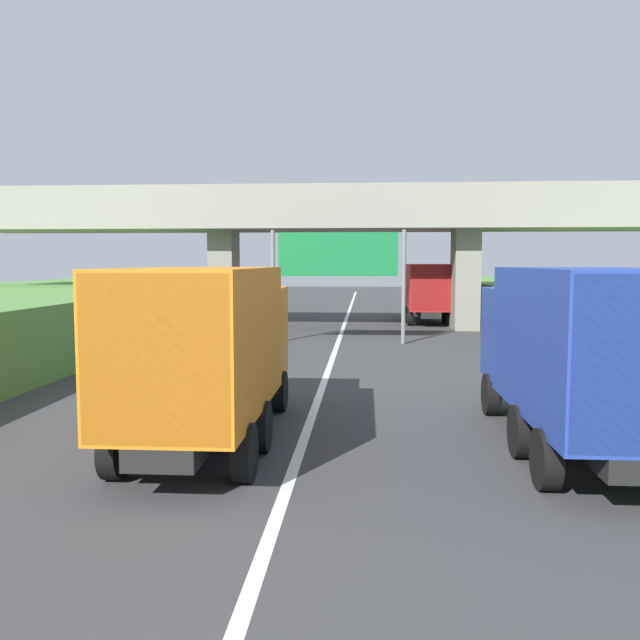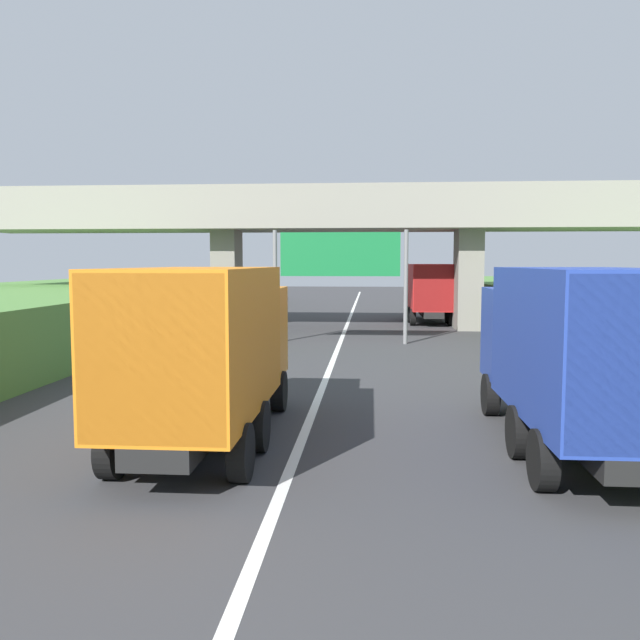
{
  "view_description": "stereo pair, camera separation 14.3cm",
  "coord_description": "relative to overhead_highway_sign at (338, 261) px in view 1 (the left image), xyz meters",
  "views": [
    {
      "loc": [
        1.22,
        4.19,
        3.54
      ],
      "look_at": [
        0.0,
        21.6,
        2.0
      ],
      "focal_mm": 36.79,
      "sensor_mm": 36.0,
      "label": 1
    },
    {
      "loc": [
        1.37,
        4.2,
        3.54
      ],
      "look_at": [
        0.0,
        21.6,
        2.0
      ],
      "focal_mm": 36.79,
      "sensor_mm": 36.0,
      "label": 2
    }
  ],
  "objects": [
    {
      "name": "overpass_bridge",
      "position": [
        0.0,
        6.56,
        1.97
      ],
      "size": [
        40.0,
        4.8,
        7.44
      ],
      "color": "gray",
      "rests_on": "ground"
    },
    {
      "name": "lane_centre_stripe",
      "position": [
        0.0,
        -1.29,
        -3.6
      ],
      "size": [
        0.2,
        102.83,
        0.01
      ],
      "primitive_type": "cube",
      "color": "white",
      "rests_on": "ground"
    },
    {
      "name": "construction_barrel_2",
      "position": [
        6.73,
        -13.54,
        -3.14
      ],
      "size": [
        0.57,
        0.57,
        0.9
      ],
      "color": "orange",
      "rests_on": "ground"
    },
    {
      "name": "truck_orange",
      "position": [
        -1.78,
        -16.04,
        -1.67
      ],
      "size": [
        2.44,
        7.3,
        3.44
      ],
      "color": "black",
      "rests_on": "ground"
    },
    {
      "name": "construction_barrel_3",
      "position": [
        6.73,
        -8.37,
        -3.14
      ],
      "size": [
        0.57,
        0.57,
        0.9
      ],
      "color": "orange",
      "rests_on": "ground"
    },
    {
      "name": "construction_barrel_4",
      "position": [
        6.47,
        -3.2,
        -3.14
      ],
      "size": [
        0.57,
        0.57,
        0.9
      ],
      "color": "orange",
      "rests_on": "ground"
    },
    {
      "name": "truck_red",
      "position": [
        4.76,
        10.62,
        -1.67
      ],
      "size": [
        2.44,
        7.3,
        3.44
      ],
      "color": "black",
      "rests_on": "ground"
    },
    {
      "name": "overhead_highway_sign",
      "position": [
        0.0,
        0.0,
        0.0
      ],
      "size": [
        5.88,
        0.18,
        4.94
      ],
      "color": "slate",
      "rests_on": "ground"
    },
    {
      "name": "speed_limit_sign",
      "position": [
        7.4,
        -9.69,
        -2.13
      ],
      "size": [
        0.6,
        0.08,
        2.23
      ],
      "color": "slate",
      "rests_on": "ground"
    },
    {
      "name": "car_yellow",
      "position": [
        -4.8,
        -0.99,
        -2.75
      ],
      "size": [
        1.86,
        4.1,
        1.72
      ],
      "color": "gold",
      "rests_on": "ground"
    },
    {
      "name": "truck_blue",
      "position": [
        5.11,
        -16.06,
        -1.67
      ],
      "size": [
        2.44,
        7.3,
        3.44
      ],
      "color": "black",
      "rests_on": "ground"
    }
  ]
}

